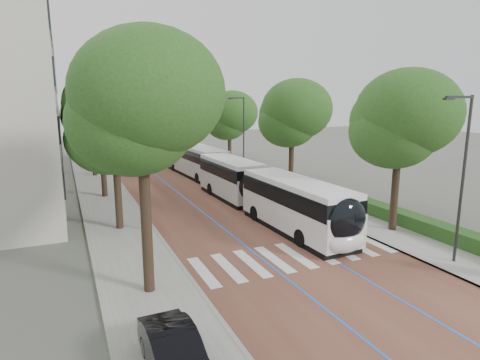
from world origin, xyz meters
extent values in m
plane|color=#51544C|center=(0.00, 0.00, 0.00)|extent=(160.00, 160.00, 0.00)
cube|color=brown|center=(0.00, 40.00, 0.01)|extent=(11.00, 140.00, 0.02)
cube|color=gray|center=(-7.50, 40.00, 0.06)|extent=(4.00, 140.00, 0.12)
cube|color=gray|center=(7.50, 40.00, 0.06)|extent=(4.00, 140.00, 0.12)
cube|color=gray|center=(-5.60, 40.00, 0.06)|extent=(0.20, 140.00, 0.14)
cube|color=gray|center=(5.60, 40.00, 0.06)|extent=(0.20, 140.00, 0.14)
cube|color=silver|center=(-4.80, 1.00, 0.03)|extent=(0.55, 3.60, 0.01)
cube|color=silver|center=(-3.55, 1.00, 0.03)|extent=(0.55, 3.60, 0.01)
cube|color=silver|center=(-2.30, 1.00, 0.03)|extent=(0.55, 3.60, 0.01)
cube|color=silver|center=(-1.05, 1.00, 0.03)|extent=(0.55, 3.60, 0.01)
cube|color=silver|center=(0.20, 1.00, 0.03)|extent=(0.55, 3.60, 0.01)
cube|color=silver|center=(1.45, 1.00, 0.03)|extent=(0.55, 3.60, 0.01)
cube|color=silver|center=(2.70, 1.00, 0.03)|extent=(0.55, 3.60, 0.01)
cube|color=silver|center=(3.95, 1.00, 0.03)|extent=(0.55, 3.60, 0.01)
cube|color=silver|center=(5.20, 1.00, 0.03)|extent=(0.55, 3.60, 0.01)
cube|color=blue|center=(-1.60, 40.00, 0.02)|extent=(0.12, 126.00, 0.01)
cube|color=blue|center=(1.60, 40.00, 0.02)|extent=(0.12, 126.00, 0.01)
cube|color=black|center=(-10.45, 28.00, 3.00)|extent=(0.12, 38.00, 1.60)
cube|color=black|center=(-10.45, 28.00, 6.20)|extent=(0.12, 38.00, 1.60)
cube|color=black|center=(-10.45, 28.00, 9.40)|extent=(0.12, 38.00, 1.60)
cube|color=black|center=(-10.45, 28.00, 12.40)|extent=(0.12, 38.00, 1.60)
cube|color=#1E4618|center=(9.10, 0.00, 0.52)|extent=(1.20, 14.00, 0.80)
cylinder|color=#2B2A2D|center=(6.80, -3.00, 4.12)|extent=(0.14, 0.14, 8.00)
cube|color=#2B2A2D|center=(6.00, -3.00, 8.02)|extent=(1.70, 0.12, 0.12)
cube|color=#2B2A2D|center=(5.30, -3.00, 7.94)|extent=(0.50, 0.20, 0.10)
cylinder|color=#2B2A2D|center=(6.80, 22.00, 4.12)|extent=(0.14, 0.14, 8.00)
cube|color=#2B2A2D|center=(6.00, 22.00, 8.02)|extent=(1.70, 0.12, 0.12)
cube|color=#2B2A2D|center=(5.30, 22.00, 7.94)|extent=(0.50, 0.20, 0.10)
cylinder|color=#2B2A2D|center=(-6.10, 8.00, 4.12)|extent=(0.14, 0.14, 8.00)
cylinder|color=black|center=(-7.50, 0.00, 2.69)|extent=(0.44, 0.44, 5.38)
ellipsoid|color=#214C18|center=(-7.50, 0.00, 7.58)|extent=(5.82, 5.82, 4.94)
cylinder|color=black|center=(-7.50, 9.00, 2.17)|extent=(0.44, 0.44, 4.34)
ellipsoid|color=#214C18|center=(-7.50, 9.00, 6.12)|extent=(5.91, 5.91, 5.02)
cylinder|color=black|center=(-7.50, 18.00, 2.50)|extent=(0.44, 0.44, 5.00)
ellipsoid|color=#214C18|center=(-7.50, 18.00, 7.05)|extent=(6.02, 6.02, 5.12)
cylinder|color=black|center=(-7.50, 28.00, 2.36)|extent=(0.44, 0.44, 4.72)
ellipsoid|color=#214C18|center=(-7.50, 28.00, 6.65)|extent=(5.28, 5.28, 4.49)
cylinder|color=black|center=(-7.50, 40.00, 2.29)|extent=(0.44, 0.44, 4.59)
ellipsoid|color=#214C18|center=(-7.50, 40.00, 6.46)|extent=(5.33, 5.33, 4.53)
cylinder|color=black|center=(-7.50, 55.00, 2.30)|extent=(0.44, 0.44, 4.61)
ellipsoid|color=#214C18|center=(-7.50, 55.00, 6.49)|extent=(5.93, 5.93, 5.04)
cylinder|color=black|center=(7.70, 2.00, 2.33)|extent=(0.44, 0.44, 4.65)
ellipsoid|color=#214C18|center=(7.70, 2.00, 6.56)|extent=(6.02, 6.02, 5.11)
cylinder|color=black|center=(7.70, 14.00, 2.31)|extent=(0.44, 0.44, 4.61)
ellipsoid|color=#214C18|center=(7.70, 14.00, 6.50)|extent=(6.02, 6.02, 5.11)
cylinder|color=black|center=(7.70, 28.00, 2.05)|extent=(0.44, 0.44, 4.11)
ellipsoid|color=#214C18|center=(7.70, 28.00, 5.79)|extent=(5.93, 5.93, 5.04)
cylinder|color=black|center=(7.70, 44.00, 2.15)|extent=(0.44, 0.44, 4.30)
ellipsoid|color=#214C18|center=(7.70, 44.00, 6.06)|extent=(5.33, 5.33, 4.53)
cylinder|color=black|center=(2.06, 9.41, 1.77)|extent=(2.33, 0.97, 2.30)
cube|color=silver|center=(2.21, 4.29, 1.26)|extent=(2.78, 9.43, 1.82)
cube|color=black|center=(2.21, 4.29, 2.40)|extent=(2.81, 9.24, 0.97)
cube|color=white|center=(2.21, 4.29, 3.04)|extent=(2.72, 9.24, 0.31)
cube|color=black|center=(2.21, 4.29, 0.17)|extent=(2.71, 9.05, 0.35)
cube|color=silver|center=(1.93, 13.73, 1.26)|extent=(2.73, 7.81, 1.82)
cube|color=black|center=(1.93, 13.73, 2.40)|extent=(2.76, 7.66, 0.97)
cube|color=white|center=(1.93, 13.73, 3.04)|extent=(2.67, 7.65, 0.31)
cube|color=black|center=(1.93, 13.73, 0.17)|extent=(2.67, 7.50, 0.35)
ellipsoid|color=black|center=(2.35, -0.24, 2.00)|extent=(2.38, 1.17, 2.28)
ellipsoid|color=silver|center=(2.35, -0.29, 0.86)|extent=(2.38, 1.07, 1.14)
cylinder|color=black|center=(1.15, 1.97, 0.50)|extent=(0.33, 1.01, 1.00)
cylinder|color=black|center=(3.41, 2.04, 0.50)|extent=(0.33, 1.01, 1.00)
cylinder|color=black|center=(0.75, 15.37, 0.50)|extent=(0.33, 1.01, 1.00)
cylinder|color=black|center=(3.01, 15.44, 0.50)|extent=(0.33, 1.01, 1.00)
cylinder|color=black|center=(0.99, 7.33, 0.50)|extent=(0.33, 1.01, 1.00)
cylinder|color=black|center=(3.25, 7.40, 0.50)|extent=(0.33, 1.01, 1.00)
cube|color=silver|center=(2.18, 24.04, 1.26)|extent=(3.17, 12.12, 1.82)
cube|color=black|center=(2.18, 24.04, 2.40)|extent=(3.20, 11.88, 0.97)
cube|color=white|center=(2.18, 24.04, 3.04)|extent=(3.11, 11.88, 0.31)
cube|color=black|center=(2.18, 24.04, 0.17)|extent=(3.10, 11.64, 0.35)
ellipsoid|color=black|center=(2.51, 18.20, 2.00)|extent=(2.41, 1.23, 2.28)
ellipsoid|color=silver|center=(2.52, 18.15, 0.86)|extent=(2.40, 1.13, 1.14)
cylinder|color=black|center=(1.26, 20.38, 0.50)|extent=(0.36, 1.02, 1.00)
cylinder|color=black|center=(3.52, 20.51, 0.50)|extent=(0.36, 1.02, 1.00)
cylinder|color=black|center=(0.84, 27.77, 0.50)|extent=(0.36, 1.02, 1.00)
cylinder|color=black|center=(3.10, 27.90, 0.50)|extent=(0.36, 1.02, 1.00)
cube|color=silver|center=(2.29, 37.89, 1.26)|extent=(2.88, 12.07, 1.82)
cube|color=black|center=(2.29, 37.89, 2.40)|extent=(2.91, 11.84, 0.97)
cube|color=white|center=(2.29, 37.89, 3.04)|extent=(2.82, 11.83, 0.31)
cube|color=black|center=(2.29, 37.89, 0.17)|extent=(2.82, 11.59, 0.35)
ellipsoid|color=black|center=(2.48, 32.05, 2.00)|extent=(2.38, 1.17, 2.28)
ellipsoid|color=silver|center=(2.48, 32.00, 0.86)|extent=(2.38, 1.07, 1.14)
cylinder|color=black|center=(1.28, 34.26, 0.50)|extent=(0.33, 1.01, 1.00)
cylinder|color=black|center=(3.54, 34.33, 0.50)|extent=(0.33, 1.01, 1.00)
cylinder|color=black|center=(1.04, 41.66, 0.50)|extent=(0.33, 1.01, 1.00)
cylinder|color=black|center=(3.30, 41.73, 0.50)|extent=(0.33, 1.01, 1.00)
imported|color=black|center=(-7.87, -5.56, 0.78)|extent=(1.48, 4.04, 1.32)
camera|label=1|loc=(-10.31, -15.65, 7.95)|focal=30.00mm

